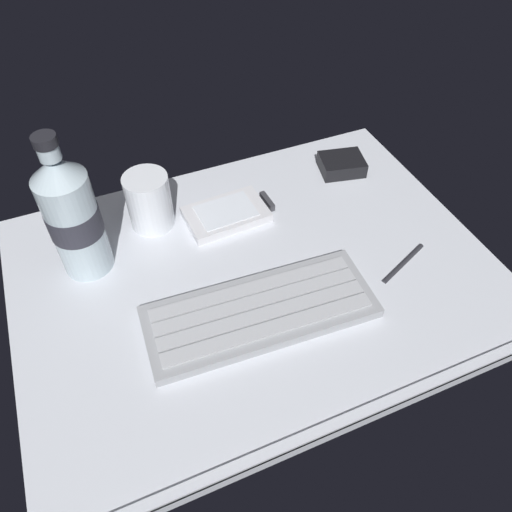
{
  "coord_description": "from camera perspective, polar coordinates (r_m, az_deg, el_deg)",
  "views": [
    {
      "loc": [
        -17.3,
        -40.74,
        51.42
      ],
      "look_at": [
        0.0,
        0.0,
        3.0
      ],
      "focal_mm": 34.81,
      "sensor_mm": 36.0,
      "label": 1
    }
  ],
  "objects": [
    {
      "name": "stylus_pen",
      "position": [
        0.71,
        16.6,
        -0.64
      ],
      "size": [
        9.02,
        4.36,
        0.7
      ],
      "primitive_type": "cylinder",
      "rotation": [
        0.0,
        1.57,
        0.4
      ],
      "color": "#26262B",
      "rests_on": "ground_plane"
    },
    {
      "name": "water_bottle",
      "position": [
        0.66,
        -20.33,
        4.31
      ],
      "size": [
        6.73,
        6.73,
        20.8
      ],
      "color": "silver",
      "rests_on": "ground_plane"
    },
    {
      "name": "ground_plane",
      "position": [
        0.68,
        0.08,
        -2.38
      ],
      "size": [
        64.0,
        48.0,
        2.8
      ],
      "color": "silver"
    },
    {
      "name": "charger_block",
      "position": [
        0.84,
        9.81,
        10.33
      ],
      "size": [
        8.03,
        6.96,
        2.4
      ],
      "primitive_type": "cube",
      "rotation": [
        0.0,
        0.0,
        -0.21
      ],
      "color": "black",
      "rests_on": "ground_plane"
    },
    {
      "name": "handheld_device",
      "position": [
        0.75,
        -2.98,
        4.95
      ],
      "size": [
        13.06,
        8.16,
        1.5
      ],
      "color": "silver",
      "rests_on": "ground_plane"
    },
    {
      "name": "juice_cup",
      "position": [
        0.73,
        -12.14,
        5.98
      ],
      "size": [
        6.4,
        6.4,
        8.5
      ],
      "color": "silver",
      "rests_on": "ground_plane"
    },
    {
      "name": "keyboard",
      "position": [
        0.63,
        0.48,
        -6.38
      ],
      "size": [
        29.57,
        12.62,
        1.7
      ],
      "color": "#93969B",
      "rests_on": "ground_plane"
    }
  ]
}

